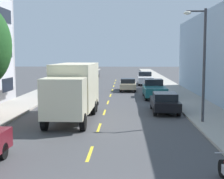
{
  "coord_description": "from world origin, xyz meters",
  "views": [
    {
      "loc": [
        1.44,
        -6.39,
        4.1
      ],
      "look_at": [
        0.34,
        22.29,
        1.09
      ],
      "focal_mm": 53.04,
      "sensor_mm": 36.0,
      "label": 1
    }
  ],
  "objects_px": {
    "parked_pickup_teal": "(154,89)",
    "parked_pickup_charcoal": "(92,73)",
    "street_lamp": "(202,57)",
    "delivery_box_truck": "(74,88)",
    "parked_wagon_navy": "(73,85)",
    "parked_sedan_black": "(165,102)",
    "parked_sedan_red": "(61,92)",
    "parked_pickup_white": "(145,79)",
    "moving_champagne_sedan": "(128,84)"
  },
  "relations": [
    {
      "from": "parked_pickup_teal",
      "to": "parked_pickup_charcoal",
      "type": "distance_m",
      "value": 29.18
    },
    {
      "from": "street_lamp",
      "to": "delivery_box_truck",
      "type": "height_order",
      "value": "street_lamp"
    },
    {
      "from": "street_lamp",
      "to": "parked_wagon_navy",
      "type": "height_order",
      "value": "street_lamp"
    },
    {
      "from": "parked_sedan_black",
      "to": "parked_pickup_charcoal",
      "type": "height_order",
      "value": "parked_pickup_charcoal"
    },
    {
      "from": "delivery_box_truck",
      "to": "parked_sedan_red",
      "type": "bearing_deg",
      "value": 106.1
    },
    {
      "from": "delivery_box_truck",
      "to": "parked_pickup_white",
      "type": "bearing_deg",
      "value": 76.26
    },
    {
      "from": "parked_pickup_teal",
      "to": "parked_pickup_charcoal",
      "type": "xyz_separation_m",
      "value": [
        -8.66,
        27.87,
        0.0
      ]
    },
    {
      "from": "parked_sedan_black",
      "to": "parked_pickup_white",
      "type": "xyz_separation_m",
      "value": [
        -0.01,
        22.34,
        0.08
      ]
    },
    {
      "from": "parked_wagon_navy",
      "to": "moving_champagne_sedan",
      "type": "height_order",
      "value": "parked_wagon_navy"
    },
    {
      "from": "parked_pickup_teal",
      "to": "parked_pickup_white",
      "type": "height_order",
      "value": "same"
    },
    {
      "from": "parked_wagon_navy",
      "to": "parked_pickup_charcoal",
      "type": "height_order",
      "value": "parked_pickup_charcoal"
    },
    {
      "from": "street_lamp",
      "to": "parked_pickup_charcoal",
      "type": "relative_size",
      "value": 1.24
    },
    {
      "from": "street_lamp",
      "to": "parked_pickup_teal",
      "type": "relative_size",
      "value": 1.25
    },
    {
      "from": "delivery_box_truck",
      "to": "parked_pickup_charcoal",
      "type": "height_order",
      "value": "delivery_box_truck"
    },
    {
      "from": "parked_pickup_charcoal",
      "to": "parked_sedan_red",
      "type": "distance_m",
      "value": 29.61
    },
    {
      "from": "parked_sedan_red",
      "to": "moving_champagne_sedan",
      "type": "xyz_separation_m",
      "value": [
        6.17,
        7.85,
        0.0
      ]
    },
    {
      "from": "parked_sedan_red",
      "to": "street_lamp",
      "type": "bearing_deg",
      "value": -44.95
    },
    {
      "from": "parked_sedan_black",
      "to": "parked_pickup_charcoal",
      "type": "xyz_separation_m",
      "value": [
        -8.69,
        35.96,
        0.08
      ]
    },
    {
      "from": "parked_pickup_teal",
      "to": "parked_sedan_black",
      "type": "xyz_separation_m",
      "value": [
        0.03,
        -8.1,
        -0.08
      ]
    },
    {
      "from": "street_lamp",
      "to": "delivery_box_truck",
      "type": "xyz_separation_m",
      "value": [
        -7.74,
        1.37,
        -2.01
      ]
    },
    {
      "from": "parked_sedan_red",
      "to": "moving_champagne_sedan",
      "type": "distance_m",
      "value": 9.98
    },
    {
      "from": "delivery_box_truck",
      "to": "parked_sedan_red",
      "type": "height_order",
      "value": "delivery_box_truck"
    },
    {
      "from": "parked_pickup_white",
      "to": "delivery_box_truck",
      "type": "bearing_deg",
      "value": -103.74
    },
    {
      "from": "parked_wagon_navy",
      "to": "parked_pickup_charcoal",
      "type": "xyz_separation_m",
      "value": [
        -0.06,
        23.16,
        0.02
      ]
    },
    {
      "from": "parked_pickup_charcoal",
      "to": "moving_champagne_sedan",
      "type": "bearing_deg",
      "value": -74.15
    },
    {
      "from": "parked_sedan_red",
      "to": "delivery_box_truck",
      "type": "bearing_deg",
      "value": -73.9
    },
    {
      "from": "parked_wagon_navy",
      "to": "parked_sedan_black",
      "type": "distance_m",
      "value": 15.44
    },
    {
      "from": "parked_pickup_white",
      "to": "parked_pickup_charcoal",
      "type": "bearing_deg",
      "value": 122.49
    },
    {
      "from": "parked_pickup_teal",
      "to": "parked_pickup_white",
      "type": "bearing_deg",
      "value": 89.92
    },
    {
      "from": "parked_wagon_navy",
      "to": "parked_sedan_black",
      "type": "xyz_separation_m",
      "value": [
        8.63,
        -12.81,
        -0.05
      ]
    },
    {
      "from": "parked_wagon_navy",
      "to": "parked_pickup_teal",
      "type": "height_order",
      "value": "parked_pickup_teal"
    },
    {
      "from": "parked_sedan_black",
      "to": "moving_champagne_sedan",
      "type": "height_order",
      "value": "same"
    },
    {
      "from": "parked_sedan_black",
      "to": "parked_pickup_teal",
      "type": "bearing_deg",
      "value": 90.22
    },
    {
      "from": "parked_pickup_white",
      "to": "parked_pickup_charcoal",
      "type": "xyz_separation_m",
      "value": [
        -8.67,
        13.62,
        0.0
      ]
    },
    {
      "from": "parked_sedan_red",
      "to": "moving_champagne_sedan",
      "type": "bearing_deg",
      "value": 51.83
    },
    {
      "from": "parked_sedan_red",
      "to": "parked_pickup_white",
      "type": "bearing_deg",
      "value": 61.55
    },
    {
      "from": "parked_sedan_black",
      "to": "parked_sedan_red",
      "type": "distance_m",
      "value": 10.75
    },
    {
      "from": "delivery_box_truck",
      "to": "parked_pickup_teal",
      "type": "height_order",
      "value": "delivery_box_truck"
    },
    {
      "from": "parked_pickup_teal",
      "to": "parked_sedan_red",
      "type": "xyz_separation_m",
      "value": [
        -8.65,
        -1.75,
        -0.08
      ]
    },
    {
      "from": "parked_pickup_teal",
      "to": "parked_sedan_black",
      "type": "relative_size",
      "value": 1.18
    },
    {
      "from": "street_lamp",
      "to": "parked_sedan_red",
      "type": "bearing_deg",
      "value": 135.05
    },
    {
      "from": "street_lamp",
      "to": "parked_sedan_black",
      "type": "height_order",
      "value": "street_lamp"
    },
    {
      "from": "parked_pickup_teal",
      "to": "street_lamp",
      "type": "bearing_deg",
      "value": -82.11
    },
    {
      "from": "moving_champagne_sedan",
      "to": "parked_sedan_black",
      "type": "bearing_deg",
      "value": -79.99
    },
    {
      "from": "parked_wagon_navy",
      "to": "parked_pickup_teal",
      "type": "relative_size",
      "value": 0.89
    },
    {
      "from": "parked_sedan_black",
      "to": "street_lamp",
      "type": "bearing_deg",
      "value": -67.47
    },
    {
      "from": "street_lamp",
      "to": "parked_sedan_red",
      "type": "distance_m",
      "value": 14.93
    },
    {
      "from": "delivery_box_truck",
      "to": "street_lamp",
      "type": "bearing_deg",
      "value": -10.07
    },
    {
      "from": "delivery_box_truck",
      "to": "parked_pickup_white",
      "type": "distance_m",
      "value": 25.67
    },
    {
      "from": "parked_sedan_black",
      "to": "parked_pickup_charcoal",
      "type": "relative_size",
      "value": 0.85
    }
  ]
}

